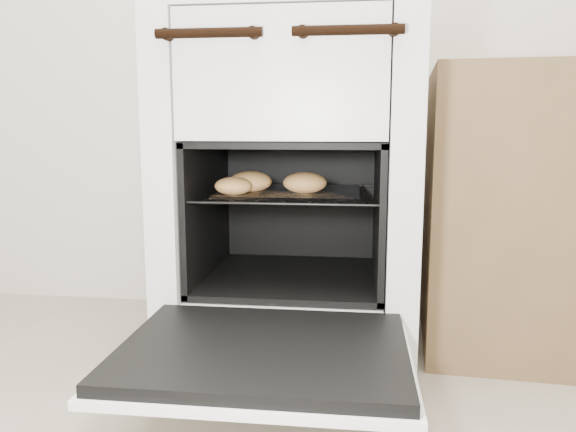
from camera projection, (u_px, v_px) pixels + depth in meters
name	position (u px, v px, depth m)	size (l,w,h in m)	color
stove	(295.00, 189.00, 1.61)	(0.65, 0.73, 1.00)	silver
oven_door	(264.00, 354.00, 1.12)	(0.59, 0.46, 0.04)	black
oven_rack	(292.00, 193.00, 1.55)	(0.47, 0.46, 0.01)	black
foil_sheet	(291.00, 192.00, 1.52)	(0.37, 0.33, 0.01)	white
baked_rolls	(268.00, 183.00, 1.46)	(0.30, 0.20, 0.05)	tan
counter	(572.00, 212.00, 1.65)	(0.83, 0.56, 0.83)	brown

